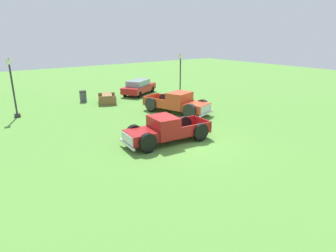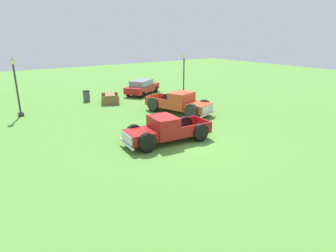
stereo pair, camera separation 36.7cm
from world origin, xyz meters
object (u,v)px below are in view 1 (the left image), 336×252
object	(u,v)px
sedan_distant_a	(139,87)
picnic_table	(107,97)
pickup_truck_foreground	(162,131)
lamp_post_near	(13,87)
trash_can	(83,96)
lamp_post_far	(180,73)
pickup_truck_behind_left	(180,104)

from	to	relation	value
sedan_distant_a	picnic_table	xyz separation A→B (m)	(-4.06, -1.60, -0.24)
pickup_truck_foreground	lamp_post_near	distance (m)	11.56
pickup_truck_foreground	lamp_post_near	xyz separation A→B (m)	(-5.25, 10.20, 1.44)
picnic_table	trash_can	bearing A→B (deg)	129.76
pickup_truck_foreground	lamp_post_far	xyz separation A→B (m)	(9.46, 10.25, 1.28)
sedan_distant_a	lamp_post_far	world-z (taller)	lamp_post_far
pickup_truck_foreground	pickup_truck_behind_left	bearing A→B (deg)	42.38
pickup_truck_behind_left	lamp_post_near	world-z (taller)	lamp_post_near
pickup_truck_behind_left	lamp_post_far	xyz separation A→B (m)	(4.91, 6.09, 1.23)
pickup_truck_behind_left	lamp_post_near	distance (m)	11.60
lamp_post_near	picnic_table	distance (m)	7.13
pickup_truck_behind_left	lamp_post_near	bearing A→B (deg)	148.33
lamp_post_near	trash_can	size ratio (longest dim) A/B	4.29
lamp_post_far	picnic_table	size ratio (longest dim) A/B	1.69
lamp_post_far	trash_can	bearing A→B (deg)	168.77
sedan_distant_a	trash_can	world-z (taller)	sedan_distant_a
pickup_truck_foreground	lamp_post_near	size ratio (longest dim) A/B	1.21
sedan_distant_a	picnic_table	size ratio (longest dim) A/B	1.99
pickup_truck_behind_left	trash_can	xyz separation A→B (m)	(-4.29, 7.92, -0.27)
pickup_truck_foreground	trash_can	size ratio (longest dim) A/B	5.17
lamp_post_near	lamp_post_far	xyz separation A→B (m)	(14.71, 0.05, -0.16)
pickup_truck_foreground	sedan_distant_a	distance (m)	13.27
picnic_table	trash_can	distance (m)	2.22
lamp_post_near	pickup_truck_foreground	bearing A→B (deg)	-62.78
pickup_truck_foreground	picnic_table	bearing A→B (deg)	80.75
pickup_truck_behind_left	sedan_distant_a	xyz separation A→B (m)	(1.20, 7.81, -0.01)
sedan_distant_a	picnic_table	bearing A→B (deg)	-158.54
pickup_truck_behind_left	picnic_table	xyz separation A→B (m)	(-2.87, 6.21, -0.25)
trash_can	pickup_truck_behind_left	bearing A→B (deg)	-61.56
sedan_distant_a	trash_can	size ratio (longest dim) A/B	4.67
lamp_post_far	picnic_table	distance (m)	7.91
picnic_table	pickup_truck_foreground	bearing A→B (deg)	-99.25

